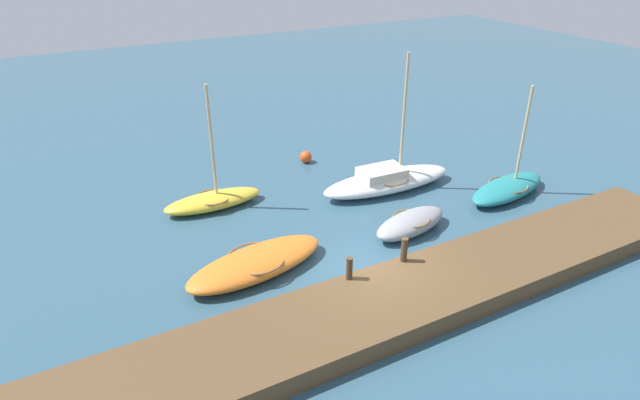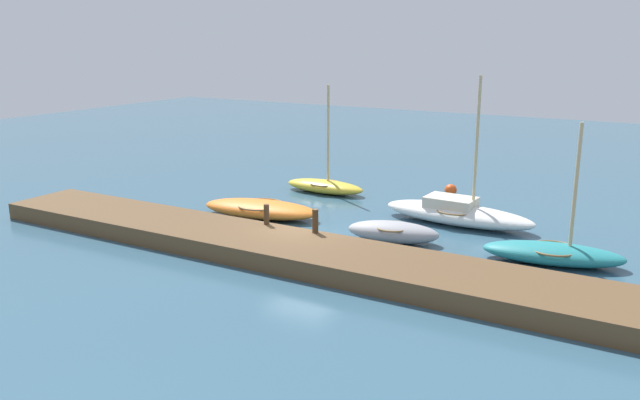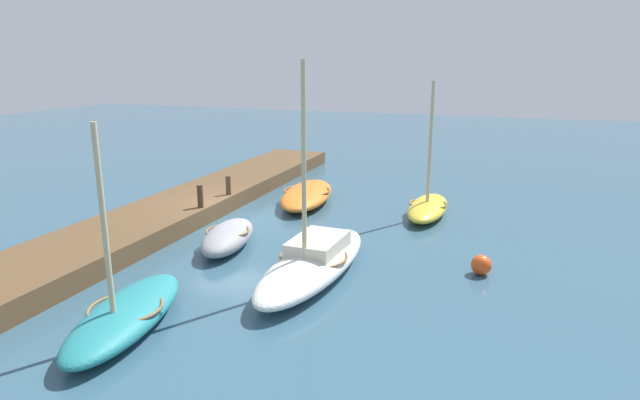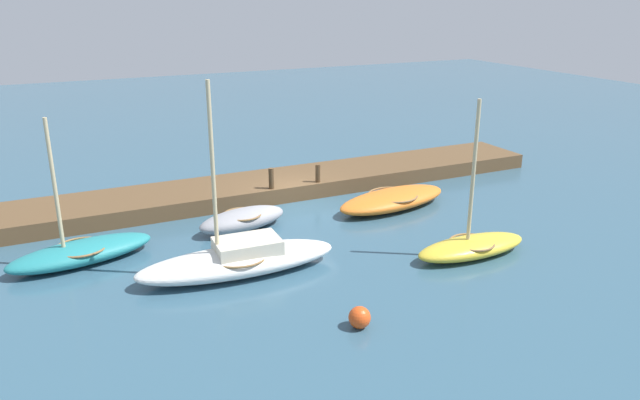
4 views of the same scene
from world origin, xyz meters
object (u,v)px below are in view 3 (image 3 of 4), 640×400
at_px(marker_buoy, 481,265).
at_px(rowboat_grey, 228,237).
at_px(mooring_post_west, 228,185).
at_px(motorboat_orange, 307,195).
at_px(mooring_post_mid_west, 200,196).
at_px(sailboat_white, 314,261).
at_px(rowboat_yellow, 428,207).
at_px(rowboat_teal, 126,314).

bearing_deg(marker_buoy, rowboat_grey, -86.38).
distance_m(mooring_post_west, marker_buoy, 10.58).
distance_m(motorboat_orange, marker_buoy, 9.29).
xyz_separation_m(motorboat_orange, mooring_post_mid_west, (4.11, -2.53, 0.70)).
distance_m(rowboat_grey, sailboat_white, 3.63).
height_order(motorboat_orange, sailboat_white, sailboat_white).
xyz_separation_m(rowboat_yellow, mooring_post_mid_west, (3.94, -7.59, 0.70)).
height_order(rowboat_yellow, rowboat_teal, rowboat_yellow).
distance_m(rowboat_grey, mooring_post_mid_west, 3.03).
bearing_deg(rowboat_grey, mooring_post_west, -162.46).
bearing_deg(marker_buoy, sailboat_white, -67.99).
bearing_deg(marker_buoy, mooring_post_mid_west, -98.48).
relative_size(rowboat_grey, motorboat_orange, 0.67).
bearing_deg(mooring_post_west, rowboat_teal, 15.92).
bearing_deg(motorboat_orange, mooring_post_west, -60.23).
xyz_separation_m(mooring_post_west, marker_buoy, (3.53, 9.94, -0.73)).
height_order(rowboat_teal, marker_buoy, rowboat_teal).
xyz_separation_m(sailboat_white, mooring_post_west, (-5.29, -5.61, 0.54)).
bearing_deg(rowboat_teal, motorboat_orange, 169.61).
bearing_deg(rowboat_grey, sailboat_white, 58.40).
distance_m(rowboat_yellow, marker_buoy, 5.91).
bearing_deg(rowboat_grey, mooring_post_mid_west, -143.01).
bearing_deg(mooring_post_west, mooring_post_mid_west, 0.00).
relative_size(rowboat_grey, sailboat_white, 0.57).
bearing_deg(mooring_post_mid_west, rowboat_teal, 19.98).
bearing_deg(rowboat_teal, mooring_post_mid_west, -171.31).
relative_size(rowboat_yellow, sailboat_white, 0.82).
bearing_deg(mooring_post_mid_west, rowboat_yellow, 117.43).
relative_size(rowboat_teal, mooring_post_west, 6.28).
distance_m(motorboat_orange, mooring_post_mid_west, 4.88).
relative_size(motorboat_orange, marker_buoy, 9.17).
height_order(motorboat_orange, mooring_post_mid_west, mooring_post_mid_west).
distance_m(rowboat_teal, mooring_post_mid_west, 7.97).
relative_size(sailboat_white, mooring_post_mid_west, 7.39).
bearing_deg(rowboat_teal, rowboat_grey, 173.99).
height_order(mooring_post_west, marker_buoy, mooring_post_west).
height_order(rowboat_grey, sailboat_white, sailboat_white).
bearing_deg(sailboat_white, mooring_post_west, -130.78).
bearing_deg(rowboat_grey, rowboat_teal, -5.92).
height_order(rowboat_teal, sailboat_white, sailboat_white).
bearing_deg(motorboat_orange, marker_buoy, 43.49).
bearing_deg(rowboat_yellow, mooring_post_mid_west, -62.82).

